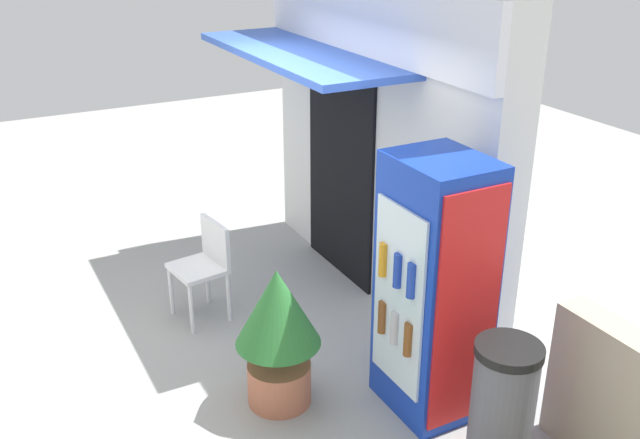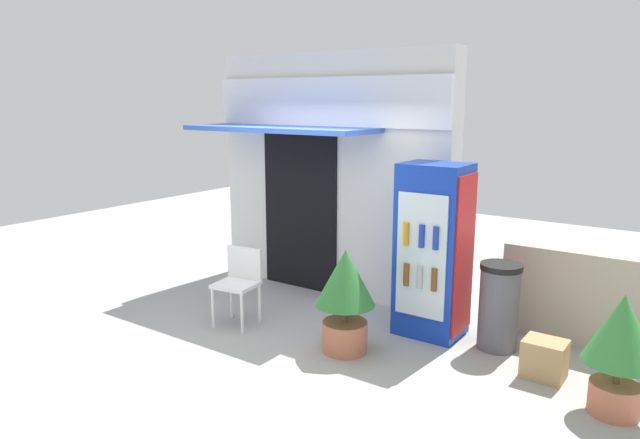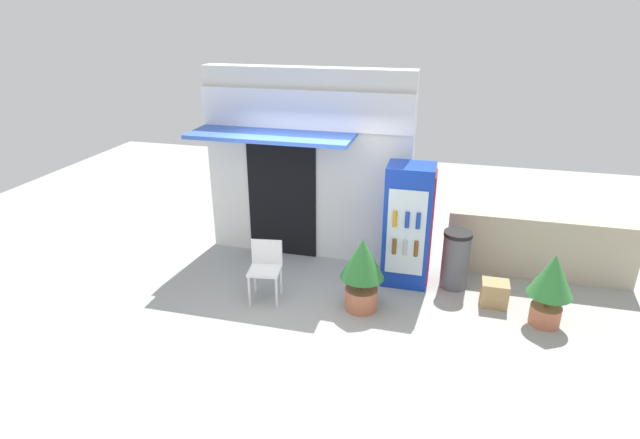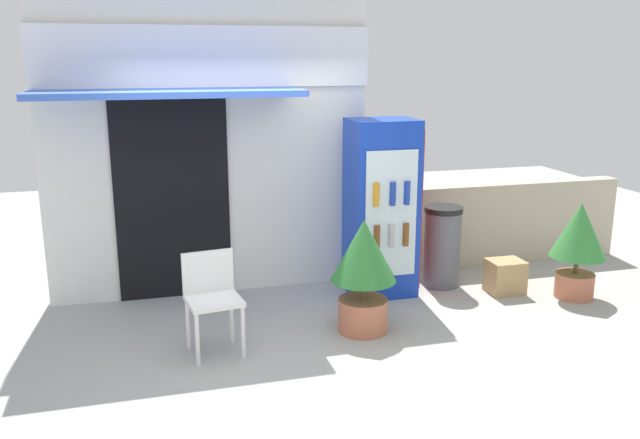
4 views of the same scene
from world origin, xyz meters
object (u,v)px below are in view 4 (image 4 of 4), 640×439
at_px(potted_plant_near_shop, 364,266).
at_px(cardboard_box, 505,276).
at_px(potted_plant_curbside, 579,241).
at_px(drink_cooler, 382,208).
at_px(trash_bin, 442,246).
at_px(plastic_chair, 212,293).

xyz_separation_m(potted_plant_near_shop, cardboard_box, (1.83, 0.56, -0.45)).
xyz_separation_m(potted_plant_near_shop, potted_plant_curbside, (2.46, 0.24, -0.01)).
bearing_deg(cardboard_box, potted_plant_near_shop, -162.86).
distance_m(drink_cooler, trash_bin, 0.88).
distance_m(plastic_chair, potted_plant_near_shop, 1.40).
xyz_separation_m(drink_cooler, trash_bin, (0.73, 0.03, -0.48)).
relative_size(drink_cooler, cardboard_box, 5.03).
relative_size(potted_plant_near_shop, trash_bin, 1.19).
bearing_deg(potted_plant_curbside, potted_plant_near_shop, -174.51).
bearing_deg(trash_bin, potted_plant_curbside, -30.99).
distance_m(potted_plant_curbside, trash_bin, 1.42).
height_order(potted_plant_near_shop, cardboard_box, potted_plant_near_shop).
xyz_separation_m(plastic_chair, cardboard_box, (3.22, 0.61, -0.35)).
height_order(plastic_chair, trash_bin, trash_bin).
bearing_deg(potted_plant_curbside, drink_cooler, 160.23).
bearing_deg(plastic_chair, drink_cooler, 27.04).
height_order(potted_plant_curbside, trash_bin, potted_plant_curbside).
relative_size(potted_plant_curbside, cardboard_box, 2.75).
distance_m(trash_bin, cardboard_box, 0.75).
xyz_separation_m(potted_plant_curbside, cardboard_box, (-0.64, 0.33, -0.45)).
bearing_deg(trash_bin, plastic_chair, -159.18).
relative_size(plastic_chair, cardboard_box, 2.34).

